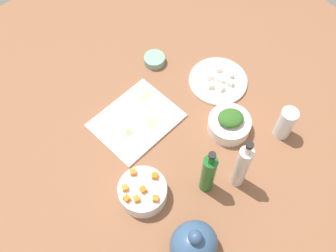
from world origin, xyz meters
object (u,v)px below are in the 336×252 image
object	(u,v)px
bowl_greens	(229,125)
teapot	(194,244)
bowl_carrots	(143,192)
plate_tofu	(218,81)
bottle_0	(242,166)
drinking_glass_0	(285,123)
bottle_1	(208,174)
bowl_small_side	(154,60)
cutting_board	(136,121)

from	to	relation	value
bowl_greens	teapot	xyz separation A→B (cm)	(38.55, 21.54, 3.59)
bowl_carrots	teapot	bearing A→B (deg)	89.46
plate_tofu	bottle_0	xyz separation A→B (cm)	(24.41, 31.94, 10.45)
drinking_glass_0	bowl_greens	bearing A→B (deg)	-47.86
bottle_1	drinking_glass_0	size ratio (longest dim) A/B	1.75
bowl_greens	bottle_0	world-z (taller)	bottle_0
plate_tofu	bowl_small_side	world-z (taller)	bowl_small_side
bowl_carrots	bowl_greens	bearing A→B (deg)	177.85
drinking_glass_0	bottle_0	bearing A→B (deg)	3.81
plate_tofu	teapot	world-z (taller)	teapot
bowl_carrots	bowl_small_side	xyz separation A→B (cm)	(-38.99, -38.54, -1.52)
bottle_0	bowl_carrots	bearing A→B (deg)	-32.91
teapot	bottle_0	size ratio (longest dim) A/B	0.62
bowl_greens	bowl_small_side	size ratio (longest dim) A/B	1.82
plate_tofu	bowl_small_side	distance (cm)	26.03
bowl_carrots	bottle_0	world-z (taller)	bottle_0
cutting_board	bowl_small_side	distance (cm)	27.63
cutting_board	bowl_carrots	bearing A→B (deg)	54.34
plate_tofu	bowl_greens	xyz separation A→B (cm)	(12.04, 16.58, 2.10)
bottle_1	drinking_glass_0	bearing A→B (deg)	173.41
cutting_board	teapot	xyz separation A→B (cm)	(16.55, 45.74, 5.79)
plate_tofu	drinking_glass_0	size ratio (longest dim) A/B	1.66
bowl_carrots	bottle_1	distance (cm)	21.67
bowl_greens	bowl_carrots	bearing A→B (deg)	-2.15
plate_tofu	bowl_small_side	xyz separation A→B (cm)	(11.38, -23.40, 0.92)
cutting_board	teapot	size ratio (longest dim) A/B	1.79
plate_tofu	drinking_glass_0	distance (cm)	30.89
cutting_board	drinking_glass_0	world-z (taller)	drinking_glass_0
plate_tofu	teapot	size ratio (longest dim) A/B	1.37
bowl_carrots	bottle_1	world-z (taller)	bottle_1
cutting_board	bowl_small_side	size ratio (longest dim) A/B	3.51
bottle_0	drinking_glass_0	xyz separation A→B (cm)	(-24.78, -1.65, -4.43)
bowl_carrots	bowl_small_side	world-z (taller)	bowl_carrots
bottle_0	cutting_board	bearing A→B (deg)	-76.32
bowl_small_side	bottle_0	bearing A→B (deg)	76.75
bowl_small_side	drinking_glass_0	distance (cm)	55.20
bottle_1	drinking_glass_0	world-z (taller)	bottle_1
bowl_greens	bottle_1	distance (cm)	24.44
plate_tofu	bowl_carrots	world-z (taller)	bowl_carrots
cutting_board	bottle_1	distance (cm)	35.33
teapot	cutting_board	bearing A→B (deg)	-109.89
bowl_greens	bottle_1	size ratio (longest dim) A/B	0.64
cutting_board	bottle_1	xyz separation A→B (cm)	(-0.84, 34.03, 9.45)
bowl_small_side	plate_tofu	bearing A→B (deg)	115.94
cutting_board	bowl_greens	size ratio (longest dim) A/B	1.93
bowl_carrots	bottle_0	xyz separation A→B (cm)	(-25.96, 16.80, 8.01)
plate_tofu	drinking_glass_0	bearing A→B (deg)	90.69
plate_tofu	bottle_1	world-z (taller)	bottle_1
cutting_board	drinking_glass_0	bearing A→B (deg)	132.23
bowl_carrots	teapot	xyz separation A→B (cm)	(0.22, 22.98, 3.25)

